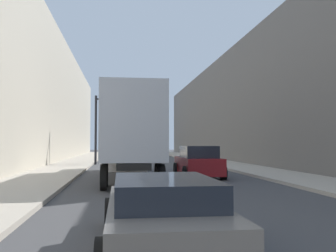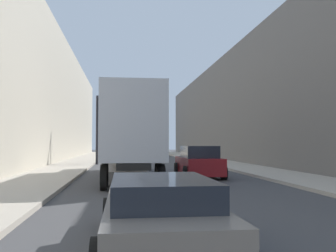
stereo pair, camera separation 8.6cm
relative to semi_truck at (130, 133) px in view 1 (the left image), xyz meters
name	(u,v)px [view 1 (the left image)]	position (x,y,z in m)	size (l,w,h in m)	color
sidewalk_right	(222,163)	(8.23, 11.64, -2.29)	(3.29, 80.00, 0.15)	#B2A899
sidewalk_left	(72,164)	(-4.34, 11.64, -2.29)	(3.29, 80.00, 0.15)	#B2A899
building_right	(273,102)	(12.88, 11.64, 3.07)	(6.00, 80.00, 10.86)	#66605B
building_left	(14,90)	(-8.98, 11.64, 3.71)	(6.00, 80.00, 12.14)	#BCB29E
semi_truck	(130,133)	(0.00, 0.00, 0.00)	(2.54, 12.59, 4.20)	#B2B7C1
sedan_car	(163,213)	(0.24, -13.13, -1.75)	(2.12, 4.71, 1.23)	slate
suv_car	(198,162)	(3.66, 0.01, -1.57)	(2.14, 4.43, 1.67)	maroon
traffic_signal_gantry	(111,117)	(-1.25, 12.75, 1.70)	(5.48, 0.35, 5.89)	black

